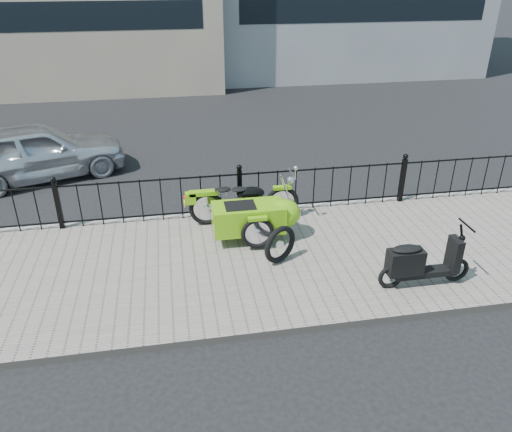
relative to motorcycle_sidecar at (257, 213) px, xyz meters
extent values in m
plane|color=black|center=(-0.18, -0.34, -0.59)|extent=(120.00, 120.00, 0.00)
cube|color=slate|center=(-0.18, -0.84, -0.53)|extent=(30.00, 3.80, 0.12)
cube|color=gray|center=(-0.18, 1.10, -0.53)|extent=(30.00, 0.10, 0.12)
cylinder|color=black|center=(-0.18, 0.96, 0.40)|extent=(14.00, 0.04, 0.04)
cylinder|color=black|center=(-0.18, 0.96, -0.35)|extent=(14.00, 0.04, 0.04)
cube|color=black|center=(-3.68, 0.96, 0.01)|extent=(0.09, 0.09, 0.96)
sphere|color=black|center=(-3.68, 0.96, 0.55)|extent=(0.11, 0.11, 0.11)
cube|color=black|center=(-0.18, 0.96, 0.01)|extent=(0.09, 0.09, 0.96)
sphere|color=black|center=(-0.18, 0.96, 0.55)|extent=(0.11, 0.11, 0.11)
cube|color=black|center=(3.32, 0.96, 0.01)|extent=(0.09, 0.09, 0.96)
sphere|color=black|center=(3.32, 0.96, 0.55)|extent=(0.11, 0.11, 0.11)
cube|color=black|center=(-6.18, 11.68, 2.41)|extent=(12.50, 0.06, 1.00)
cube|color=black|center=(6.82, 12.68, 2.41)|extent=(10.50, 0.06, 1.00)
torus|color=black|center=(0.62, 0.61, -0.13)|extent=(0.69, 0.09, 0.69)
torus|color=black|center=(-0.88, 0.61, -0.13)|extent=(0.69, 0.09, 0.69)
torus|color=black|center=(-0.08, -0.53, -0.13)|extent=(0.60, 0.08, 0.60)
cube|color=gray|center=(-0.13, 0.61, -0.11)|extent=(0.34, 0.22, 0.24)
cylinder|color=black|center=(-0.13, 0.61, -0.18)|extent=(1.40, 0.04, 0.04)
ellipsoid|color=black|center=(-0.01, 0.61, 0.13)|extent=(0.54, 0.29, 0.26)
cylinder|color=silver|center=(0.80, 0.61, 0.49)|extent=(0.03, 0.56, 0.03)
cylinder|color=silver|center=(0.68, 0.61, 0.18)|extent=(0.25, 0.04, 0.59)
sphere|color=silver|center=(0.78, 0.61, 0.35)|extent=(0.15, 0.15, 0.15)
cube|color=#67A90E|center=(0.62, 0.61, 0.20)|extent=(0.36, 0.12, 0.06)
cube|color=#67A90E|center=(-0.93, 0.61, 0.21)|extent=(0.55, 0.16, 0.08)
ellipsoid|color=black|center=(-0.23, 0.61, 0.23)|extent=(0.31, 0.22, 0.08)
ellipsoid|color=black|center=(-0.55, 0.61, 0.25)|extent=(0.31, 0.22, 0.08)
sphere|color=red|center=(-1.28, 0.61, 0.15)|extent=(0.07, 0.07, 0.07)
cube|color=yellow|center=(-1.30, 0.71, -0.03)|extent=(0.02, 0.14, 0.10)
cube|color=#67A90E|center=(-0.18, -0.14, 0.00)|extent=(1.30, 0.62, 0.50)
ellipsoid|color=#67A90E|center=(0.47, -0.14, 0.02)|extent=(0.65, 0.60, 0.54)
cube|color=black|center=(-0.33, -0.14, 0.23)|extent=(0.55, 0.43, 0.06)
cube|color=#67A90E|center=(-0.08, -0.53, 0.16)|extent=(0.34, 0.11, 0.06)
torus|color=black|center=(2.91, -2.04, -0.27)|extent=(0.42, 0.07, 0.42)
torus|color=black|center=(1.79, -2.04, -0.27)|extent=(0.42, 0.07, 0.42)
cube|color=black|center=(2.35, -2.04, -0.25)|extent=(1.02, 0.22, 0.10)
cube|color=black|center=(1.99, -2.04, -0.01)|extent=(0.56, 0.27, 0.41)
ellipsoid|color=black|center=(1.99, -2.04, 0.22)|extent=(0.48, 0.24, 0.09)
cube|color=black|center=(2.81, -2.04, 0.04)|extent=(0.12, 0.31, 0.56)
cylinder|color=black|center=(2.88, -2.04, 0.34)|extent=(0.16, 0.04, 0.45)
cylinder|color=black|center=(2.92, -2.04, 0.55)|extent=(0.03, 0.45, 0.03)
torus|color=black|center=(0.23, -0.98, -0.13)|extent=(0.63, 0.44, 0.68)
imported|color=silver|center=(-4.65, 3.96, 0.10)|extent=(4.36, 2.90, 1.38)
camera|label=1|loc=(-1.46, -8.12, 4.17)|focal=35.00mm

